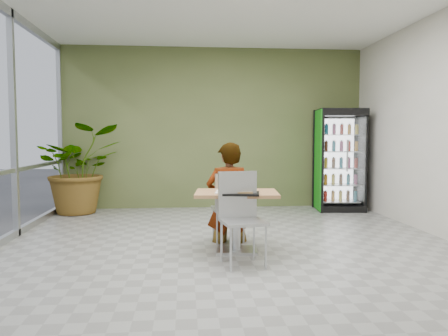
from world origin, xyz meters
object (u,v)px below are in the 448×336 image
(dining_table, at_px, (236,209))
(chair_far, at_px, (229,202))
(soda_cup, at_px, (250,186))
(potted_plant, at_px, (79,169))
(chair_near, at_px, (240,210))
(seated_woman, at_px, (228,203))
(cafeteria_tray, at_px, (240,194))
(beverage_fridge, at_px, (340,160))

(dining_table, xyz_separation_m, chair_far, (-0.04, 0.49, 0.01))
(soda_cup, height_order, potted_plant, potted_plant)
(potted_plant, bearing_deg, soda_cup, -48.00)
(chair_near, bearing_deg, seated_woman, 82.04)
(soda_cup, xyz_separation_m, cafeteria_tray, (-0.16, -0.27, -0.06))
(seated_woman, relative_size, cafeteria_tray, 3.66)
(seated_woman, xyz_separation_m, potted_plant, (-2.55, 2.51, 0.31))
(dining_table, xyz_separation_m, beverage_fridge, (2.37, 2.93, 0.44))
(cafeteria_tray, distance_m, potted_plant, 4.23)
(chair_near, bearing_deg, soda_cup, 58.89)
(soda_cup, xyz_separation_m, potted_plant, (-2.76, 3.06, 0.01))
(dining_table, relative_size, cafeteria_tray, 2.36)
(cafeteria_tray, height_order, beverage_fridge, beverage_fridge)
(chair_near, bearing_deg, chair_far, 81.67)
(dining_table, xyz_separation_m, chair_near, (-0.01, -0.47, 0.07))
(seated_woman, distance_m, potted_plant, 3.59)
(cafeteria_tray, bearing_deg, soda_cup, 59.18)
(chair_far, xyz_separation_m, soda_cup, (0.20, -0.50, 0.27))
(chair_near, relative_size, potted_plant, 0.62)
(dining_table, bearing_deg, beverage_fridge, 51.01)
(chair_near, xyz_separation_m, cafeteria_tray, (0.02, 0.19, 0.16))
(chair_far, xyz_separation_m, chair_near, (0.02, -0.96, 0.05))
(chair_far, height_order, chair_near, chair_near)
(dining_table, relative_size, seated_woman, 0.64)
(chair_far, distance_m, soda_cup, 0.61)
(beverage_fridge, relative_size, potted_plant, 1.18)
(chair_near, bearing_deg, potted_plant, 116.44)
(chair_far, xyz_separation_m, cafeteria_tray, (0.04, -0.77, 0.21))
(chair_far, distance_m, potted_plant, 3.63)
(chair_far, distance_m, cafeteria_tray, 0.80)
(soda_cup, bearing_deg, potted_plant, 132.00)
(chair_far, bearing_deg, soda_cup, 107.66)
(chair_near, relative_size, cafeteria_tray, 2.29)
(dining_table, bearing_deg, cafeteria_tray, -89.13)
(cafeteria_tray, distance_m, beverage_fridge, 4.00)
(chair_near, height_order, soda_cup, chair_near)
(chair_near, xyz_separation_m, beverage_fridge, (2.39, 3.40, 0.38))
(soda_cup, distance_m, potted_plant, 4.12)
(beverage_fridge, bearing_deg, potted_plant, -174.74)
(seated_woman, distance_m, beverage_fridge, 3.43)
(chair_near, relative_size, soda_cup, 6.61)
(beverage_fridge, bearing_deg, soda_cup, -120.25)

